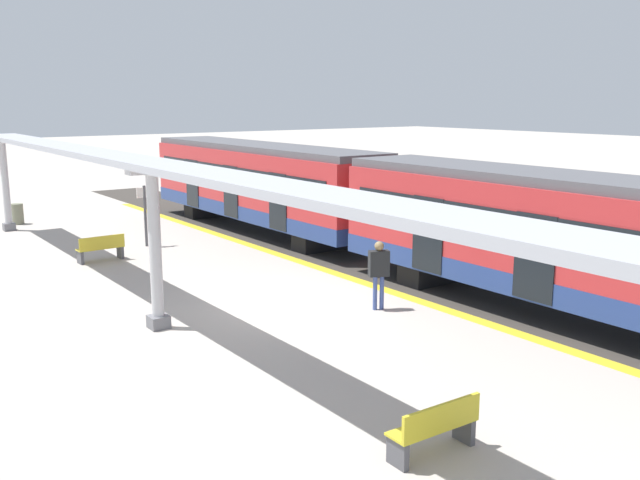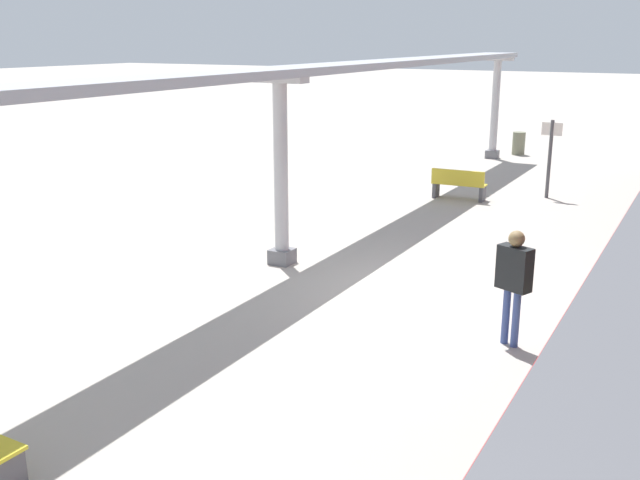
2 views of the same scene
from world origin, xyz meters
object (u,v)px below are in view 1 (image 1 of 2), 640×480
Objects in this scene: canopy_pillar_second at (155,249)px; passenger_waiting_near_edge at (379,267)px; bench_mid_platform at (436,428)px; canopy_pillar_nearest at (5,184)px; platform_info_sign at (145,210)px; train_near_carriage at (260,185)px; bench_near_end at (101,248)px; train_far_carriage at (570,245)px; trash_bin at (18,214)px.

passenger_waiting_near_edge is at bearing 160.04° from canopy_pillar_second.
canopy_pillar_nearest is at bearing -87.58° from bench_mid_platform.
platform_info_sign reaches higher than passenger_waiting_near_edge.
platform_info_sign is at bearing 2.73° from train_near_carriage.
bench_near_end is 2.73m from platform_info_sign.
train_near_carriage is 7.81× the size of passenger_waiting_near_edge.
bench_mid_platform is 17.16m from platform_info_sign.
platform_info_sign is (4.91, 0.23, -0.50)m from train_near_carriage.
bench_mid_platform is at bearing 82.11° from platform_info_sign.
train_near_carriage reaches higher than bench_mid_platform.
train_far_carriage reaches higher than bench_mid_platform.
passenger_waiting_near_edge is (-1.75, 10.82, -0.23)m from platform_info_sign.
train_near_carriage is 15.69× the size of trash_bin.
bench_near_end and bench_mid_platform have the same top height.
canopy_pillar_second is at bearing -83.03° from bench_mid_platform.
platform_info_sign reaches higher than bench_near_end.
canopy_pillar_second reaches higher than train_near_carriage.
canopy_pillar_nearest is 7.88m from bench_near_end.
bench_near_end is (-1.20, -7.51, -1.43)m from canopy_pillar_second.
canopy_pillar_second is at bearing -31.65° from train_far_carriage.
bench_mid_platform is (-0.98, 23.16, -1.43)m from canopy_pillar_nearest.
bench_mid_platform is at bearing 67.12° from train_near_carriage.
canopy_pillar_second is 8.18m from bench_mid_platform.
bench_mid_platform is at bearing 92.42° from canopy_pillar_nearest.
platform_info_sign is at bearing -145.56° from bench_near_end.
canopy_pillar_nearest is 4.24× the size of trash_bin.
canopy_pillar_second reaches higher than train_far_carriage.
bench_near_end is (7.04, 1.70, -1.39)m from train_near_carriage.
canopy_pillar_nearest is at bearing -61.72° from platform_info_sign.
trash_bin is at bearing -70.62° from train_far_carriage.
train_far_carriage is 7.95m from bench_mid_platform.
train_far_carriage reaches higher than trash_bin.
passenger_waiting_near_edge reaches higher than trash_bin.
canopy_pillar_second reaches higher than platform_info_sign.
bench_mid_platform is at bearing 21.89° from train_far_carriage.
bench_near_end is at bearing 34.44° from platform_info_sign.
canopy_pillar_second is 16.58m from trash_bin.
bench_mid_platform is (7.26, 17.20, -1.39)m from train_near_carriage.
bench_mid_platform is at bearing 96.97° from canopy_pillar_second.
train_far_carriage is 7.81× the size of passenger_waiting_near_edge.
canopy_pillar_second is 2.11× the size of passenger_waiting_near_edge.
train_near_carriage is 4.94m from platform_info_sign.
platform_info_sign reaches higher than bench_mid_platform.
train_far_carriage is at bearing 112.14° from canopy_pillar_nearest.
canopy_pillar_second is 4.24× the size of trash_bin.
canopy_pillar_nearest reaches higher than trash_bin.
trash_bin is at bearing -86.49° from bench_near_end.
train_near_carriage is at bearing -105.91° from passenger_waiting_near_edge.
bench_near_end is at bearing -99.05° from canopy_pillar_second.
train_near_carriage is 14.29m from train_far_carriage.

